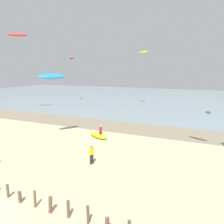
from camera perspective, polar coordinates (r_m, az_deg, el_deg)
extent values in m
cube|color=gray|center=(32.16, 2.37, -3.96)|extent=(120.00, 6.35, 0.01)
cube|color=#7F939E|center=(68.54, 14.34, 3.64)|extent=(160.00, 70.00, 0.10)
cylinder|color=brown|center=(16.49, -25.96, -18.30)|extent=(0.19, 0.20, 0.95)
cylinder|color=brown|center=(15.71, -23.27, -20.03)|extent=(0.23, 0.23, 0.75)
cylinder|color=brown|center=(14.88, -19.80, -20.89)|extent=(0.16, 0.17, 1.07)
cylinder|color=brown|center=(14.15, -16.05, -22.59)|extent=(0.24, 0.25, 1.02)
cylinder|color=brown|center=(13.57, -11.54, -23.94)|extent=(0.20, 0.22, 1.03)
cylinder|color=brown|center=(12.99, -6.40, -25.45)|extent=(0.17, 0.16, 1.06)
cylinder|color=#232328|center=(19.67, -5.68, -12.48)|extent=(0.16, 0.16, 0.88)
cylinder|color=#232328|center=(19.80, -5.20, -12.30)|extent=(0.16, 0.16, 0.88)
cube|color=yellow|center=(19.46, -5.48, -10.39)|extent=(0.32, 0.41, 0.60)
sphere|color=#9E7051|center=(19.31, -5.50, -9.22)|extent=(0.22, 0.22, 0.22)
cylinder|color=yellow|center=(19.33, -6.02, -10.70)|extent=(0.09, 0.09, 0.52)
cylinder|color=yellow|center=(19.62, -4.94, -10.34)|extent=(0.09, 0.09, 0.52)
cylinder|color=#232328|center=(26.50, -3.18, -6.24)|extent=(0.16, 0.16, 0.88)
cylinder|color=#232328|center=(26.66, -2.87, -6.13)|extent=(0.16, 0.16, 0.88)
cube|color=red|center=(26.37, -3.04, -4.64)|extent=(0.29, 0.40, 0.60)
sphere|color=tan|center=(26.26, -3.05, -3.76)|extent=(0.22, 0.22, 0.22)
cylinder|color=red|center=(26.21, -3.37, -4.86)|extent=(0.09, 0.09, 0.52)
cylinder|color=red|center=(26.56, -2.71, -4.64)|extent=(0.09, 0.09, 0.52)
ellipsoid|color=yellow|center=(27.05, -3.62, -6.18)|extent=(3.19, 2.39, 0.61)
ellipsoid|color=red|center=(45.71, -23.74, 18.24)|extent=(3.61, 2.95, 0.62)
ellipsoid|color=yellow|center=(50.90, 8.25, 15.48)|extent=(3.04, 2.66, 0.66)
ellipsoid|color=#2384D1|center=(26.58, -15.73, 9.11)|extent=(2.67, 3.34, 0.92)
ellipsoid|color=red|center=(58.44, -10.65, 13.81)|extent=(1.82, 3.00, 0.71)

